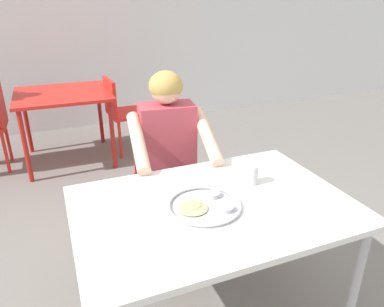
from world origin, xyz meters
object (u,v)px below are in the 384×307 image
object	(u,v)px
table_background_red	(63,100)
chair_red_right	(122,109)
chair_foreground	(164,174)
diner_foreground	(171,153)
thali_tray	(205,205)
drinking_cup	(252,174)
table_foreground	(213,216)

from	to	relation	value
table_background_red	chair_red_right	distance (m)	0.61
chair_foreground	table_background_red	bearing A→B (deg)	108.36
diner_foreground	thali_tray	bearing A→B (deg)	-95.93
thali_tray	drinking_cup	bearing A→B (deg)	21.05
drinking_cup	table_background_red	xyz separation A→B (m)	(-0.76, 2.39, -0.14)
table_background_red	thali_tray	bearing A→B (deg)	-79.89
drinking_cup	table_background_red	distance (m)	2.51
table_foreground	chair_foreground	distance (m)	0.89
table_foreground	table_background_red	bearing A→B (deg)	101.34
thali_tray	drinking_cup	distance (m)	0.34
table_foreground	diner_foreground	xyz separation A→B (m)	(0.02, 0.65, 0.05)
diner_foreground	chair_red_right	size ratio (longest dim) A/B	1.46
diner_foreground	table_background_red	world-z (taller)	diner_foreground
table_foreground	chair_foreground	world-z (taller)	chair_foreground
table_foreground	chair_red_right	xyz separation A→B (m)	(0.09, 2.51, -0.18)
drinking_cup	diner_foreground	world-z (taller)	diner_foreground
table_foreground	drinking_cup	distance (m)	0.30
chair_foreground	diner_foreground	world-z (taller)	diner_foreground
table_foreground	table_background_red	size ratio (longest dim) A/B	1.38
drinking_cup	chair_red_right	bearing A→B (deg)	94.15
thali_tray	chair_foreground	world-z (taller)	chair_foreground
drinking_cup	chair_red_right	size ratio (longest dim) A/B	0.12
chair_red_right	drinking_cup	bearing A→B (deg)	-85.85
chair_red_right	table_foreground	bearing A→B (deg)	-91.95
chair_foreground	diner_foreground	bearing A→B (deg)	-95.22
thali_tray	chair_foreground	xyz separation A→B (m)	(0.09, 0.89, -0.27)
thali_tray	table_background_red	distance (m)	2.55
chair_foreground	chair_red_right	world-z (taller)	chair_red_right
table_foreground	thali_tray	world-z (taller)	thali_tray
diner_foreground	table_background_red	bearing A→B (deg)	105.72
diner_foreground	chair_foreground	bearing A→B (deg)	84.78
chair_foreground	table_background_red	world-z (taller)	chair_foreground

